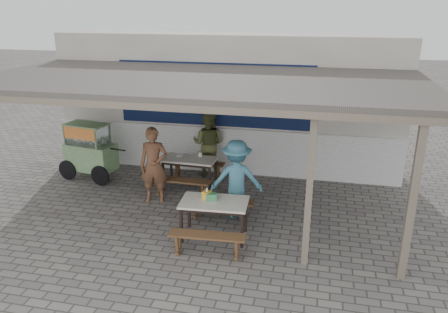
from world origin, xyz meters
The scene contains 17 objects.
ground centered at (0.00, 0.00, 0.00)m, with size 60.00×60.00×0.00m, color slate.
back_wall centered at (0.00, 3.58, 1.72)m, with size 9.00×1.28×3.50m.
warung_roof centered at (0.02, 0.90, 2.71)m, with size 9.00×4.21×2.81m.
table_left centered at (-0.51, 1.77, 0.67)m, with size 1.29×0.68×0.75m.
bench_left_street centered at (-0.53, 1.17, 0.33)m, with size 1.38×0.32×0.45m.
bench_left_wall centered at (-0.49, 2.38, 0.33)m, with size 1.38×0.32×0.45m.
table_right centered at (0.63, -0.40, 0.67)m, with size 1.29×0.80×0.75m.
bench_right_street centered at (0.67, -1.10, 0.33)m, with size 1.36×0.36×0.45m.
bench_right_wall centered at (0.59, 0.31, 0.33)m, with size 1.36×0.36×0.45m.
vendor_cart centered at (-3.14, 1.83, 0.77)m, with size 1.83×0.90×1.42m.
patron_street_side centered at (-1.06, 0.89, 0.86)m, with size 0.62×0.41×1.71m, color brown.
patron_wall_side centered at (-0.27, 2.65, 0.86)m, with size 0.83×0.65×1.71m, color #51562E.
patron_right_table centered at (0.86, 0.59, 0.83)m, with size 1.07×0.61×1.65m, color teal.
tissue_box centered at (0.47, -0.31, 0.82)m, with size 0.15×0.15×0.15m, color gold.
donation_box centered at (0.56, -0.35, 0.82)m, with size 0.20×0.13×0.13m, color #367A4B.
condiment_jar centered at (-0.30, 1.99, 0.80)m, with size 0.09×0.09×0.10m, color silver.
condiment_bowl centered at (-0.79, 1.89, 0.77)m, with size 0.20×0.20×0.05m, color white.
Camera 1 is at (2.42, -7.54, 4.23)m, focal length 35.00 mm.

